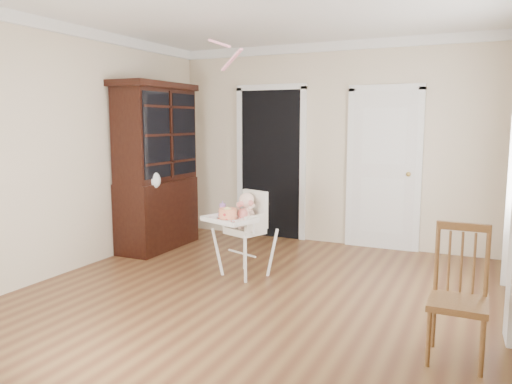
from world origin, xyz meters
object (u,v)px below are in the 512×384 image
at_px(high_chair, 244,223).
at_px(dining_chair, 459,298).
at_px(china_cabinet, 157,167).
at_px(sippy_cup, 223,209).
at_px(cake, 228,214).

distance_m(high_chair, dining_chair, 2.46).
height_order(high_chair, china_cabinet, china_cabinet).
distance_m(high_chair, sippy_cup, 0.28).
relative_size(china_cabinet, dining_chair, 2.26).
distance_m(sippy_cup, dining_chair, 2.67).
bearing_deg(sippy_cup, cake, -45.29).
bearing_deg(cake, dining_chair, -21.48).
relative_size(sippy_cup, china_cabinet, 0.08).
relative_size(high_chair, dining_chair, 0.99).
relative_size(sippy_cup, dining_chair, 0.17).
distance_m(cake, sippy_cup, 0.19).
bearing_deg(china_cabinet, cake, -28.63).
height_order(cake, china_cabinet, china_cabinet).
relative_size(high_chair, sippy_cup, 5.68).
xyz_separation_m(sippy_cup, dining_chair, (2.44, -1.04, -0.28)).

